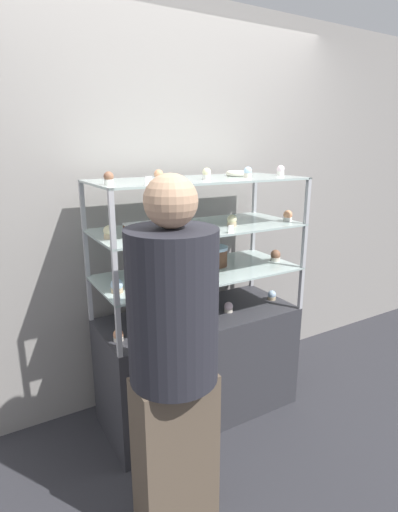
{
  "coord_description": "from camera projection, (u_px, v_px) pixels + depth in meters",
  "views": [
    {
      "loc": [
        -1.17,
        -1.99,
        1.71
      ],
      "look_at": [
        0.0,
        0.0,
        1.07
      ],
      "focal_mm": 28.0,
      "sensor_mm": 36.0,
      "label": 1
    }
  ],
  "objects": [
    {
      "name": "ground_plane",
      "position": [
        199.0,
        409.0,
        2.68
      ],
      "size": [
        20.0,
        20.0,
        0.0
      ],
      "primitive_type": "plane",
      "color": "#2D2D33"
    },
    {
      "name": "back_wall",
      "position": [
        168.0,
        209.0,
        2.68
      ],
      "size": [
        8.0,
        0.05,
        2.6
      ],
      "color": "gray",
      "rests_on": "ground_plane"
    },
    {
      "name": "display_base",
      "position": [
        199.0,
        363.0,
        2.59
      ],
      "size": [
        1.24,
        0.53,
        0.69
      ],
      "color": "#333338",
      "rests_on": "ground_plane"
    },
    {
      "name": "display_riser_lower",
      "position": [
        199.0,
        274.0,
        2.43
      ],
      "size": [
        1.24,
        0.53,
        0.28
      ],
      "color": "#B7B7BC",
      "rests_on": "display_base"
    },
    {
      "name": "display_riser_middle",
      "position": [
        199.0,
        229.0,
        2.35
      ],
      "size": [
        1.24,
        0.53,
        0.28
      ],
      "color": "#B7B7BC",
      "rests_on": "display_riser_lower"
    },
    {
      "name": "display_riser_upper",
      "position": [
        199.0,
        181.0,
        2.28
      ],
      "size": [
        1.24,
        0.53,
        0.28
      ],
      "color": "#B7B7BC",
      "rests_on": "display_riser_middle"
    },
    {
      "name": "layer_cake_centerpiece",
      "position": [
        214.0,
        256.0,
        2.53
      ],
      "size": [
        0.17,
        0.17,
        0.13
      ],
      "color": "brown",
      "rests_on": "display_riser_lower"
    },
    {
      "name": "sheet_cake_frosted",
      "position": [
        150.0,
        228.0,
        2.16
      ],
      "size": [
        0.26,
        0.16,
        0.06
      ],
      "color": "brown",
      "rests_on": "display_riser_middle"
    },
    {
      "name": "cupcake_0",
      "position": [
        118.0,
        335.0,
        2.15
      ],
      "size": [
        0.06,
        0.06,
        0.07
      ],
      "color": "beige",
      "rests_on": "display_base"
    },
    {
      "name": "cupcake_1",
      "position": [
        181.0,
        321.0,
        2.33
      ],
      "size": [
        0.06,
        0.06,
        0.07
      ],
      "color": "beige",
      "rests_on": "display_base"
    },
    {
      "name": "cupcake_2",
      "position": [
        229.0,
        307.0,
        2.52
      ],
      "size": [
        0.06,
        0.06,
        0.07
      ],
      "color": "beige",
      "rests_on": "display_base"
    },
    {
      "name": "cupcake_3",
      "position": [
        272.0,
        295.0,
        2.72
      ],
      "size": [
        0.06,
        0.06,
        0.07
      ],
      "color": "#CCB28C",
      "rests_on": "display_base"
    },
    {
      "name": "price_tag_0",
      "position": [
        171.0,
        338.0,
        2.13
      ],
      "size": [
        0.04,
        0.0,
        0.04
      ],
      "color": "white",
      "rests_on": "display_base"
    },
    {
      "name": "cupcake_4",
      "position": [
        117.0,
        286.0,
        2.07
      ],
      "size": [
        0.07,
        0.07,
        0.07
      ],
      "color": "#CCB28C",
      "rests_on": "display_riser_lower"
    },
    {
      "name": "cupcake_5",
      "position": [
        205.0,
        268.0,
        2.38
      ],
      "size": [
        0.07,
        0.07,
        0.07
      ],
      "color": "white",
      "rests_on": "display_riser_lower"
    },
    {
      "name": "cupcake_6",
      "position": [
        276.0,
        256.0,
        2.64
      ],
      "size": [
        0.07,
        0.07,
        0.07
      ],
      "color": "beige",
      "rests_on": "display_riser_lower"
    },
    {
      "name": "price_tag_1",
      "position": [
        179.0,
        288.0,
        2.08
      ],
      "size": [
        0.04,
        0.0,
        0.04
      ],
      "color": "white",
      "rests_on": "display_riser_lower"
    },
    {
      "name": "cupcake_7",
      "position": [
        109.0,
        232.0,
        2.03
      ],
      "size": [
        0.06,
        0.06,
        0.07
      ],
      "color": "#CCB28C",
      "rests_on": "display_riser_middle"
    },
    {
      "name": "cupcake_8",
      "position": [
        232.0,
        221.0,
        2.35
      ],
      "size": [
        0.06,
        0.06,
        0.07
      ],
      "color": "#CCB28C",
      "rests_on": "display_riser_middle"
    },
    {
      "name": "cupcake_9",
      "position": [
        288.0,
        216.0,
        2.51
      ],
      "size": [
        0.06,
        0.06,
        0.07
      ],
      "color": "white",
      "rests_on": "display_riser_middle"
    },
    {
      "name": "price_tag_2",
      "position": [
        231.0,
        229.0,
        2.17
      ],
      "size": [
        0.04,
        0.0,
        0.04
      ],
      "color": "white",
      "rests_on": "display_riser_middle"
    },
    {
      "name": "cupcake_10",
      "position": [
        109.0,
        178.0,
        1.89
      ],
      "size": [
        0.05,
        0.05,
        0.06
      ],
      "color": "white",
      "rests_on": "display_riser_upper"
    },
    {
      "name": "cupcake_11",
      "position": [
        159.0,
        176.0,
        2.05
      ],
      "size": [
        0.05,
        0.05,
        0.06
      ],
      "color": "white",
      "rests_on": "display_riser_upper"
    },
    {
      "name": "cupcake_12",
      "position": [
        207.0,
        174.0,
        2.2
      ],
      "size": [
        0.05,
        0.05,
        0.06
      ],
      "color": "white",
      "rests_on": "display_riser_upper"
    },
    {
      "name": "cupcake_13",
      "position": [
        248.0,
        172.0,
        2.32
      ],
      "size": [
        0.05,
        0.05,
        0.06
      ],
      "color": "beige",
      "rests_on": "display_riser_upper"
    },
    {
      "name": "cupcake_14",
      "position": [
        281.0,
        170.0,
        2.5
      ],
      "size": [
        0.05,
        0.05,
        0.06
      ],
      "color": "white",
      "rests_on": "display_riser_upper"
    },
    {
      "name": "price_tag_3",
      "position": [
        149.0,
        181.0,
        1.86
      ],
      "size": [
        0.04,
        0.0,
        0.04
      ],
      "color": "white",
      "rests_on": "display_riser_upper"
    },
    {
      "name": "donut_glazed",
      "position": [
        237.0,
        173.0,
        2.46
      ],
      "size": [
        0.14,
        0.14,
        0.03
      ],
      "color": "#EFE5CC",
      "rests_on": "display_riser_upper"
    },
    {
      "name": "customer_figure",
      "position": [
        174.0,
        354.0,
        1.68
      ],
      "size": [
        0.38,
        0.38,
        1.61
      ],
      "color": "brown",
      "rests_on": "ground_plane"
    }
  ]
}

